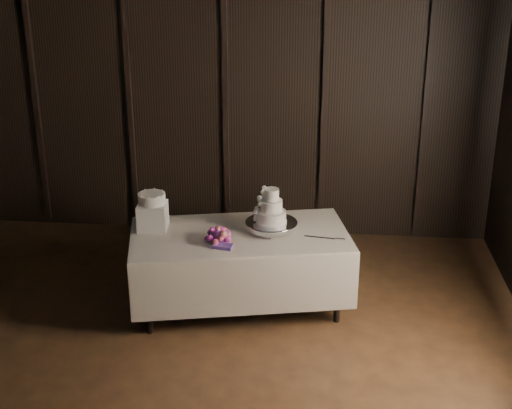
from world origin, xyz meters
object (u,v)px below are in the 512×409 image
Objects in this scene: cake_stand at (271,226)px; bouquet at (219,236)px; display_table at (240,267)px; wedding_cake at (269,209)px; box_pedestal at (153,216)px; small_cake at (152,199)px.

bouquet is (-0.45, -0.29, 0.02)m from cake_stand.
display_table is 5.66× the size of bouquet.
display_table is 0.62m from wedding_cake.
small_cake reaches higher than box_pedestal.
display_table is 4.47× the size of cake_stand.
small_cake is (-1.07, -0.04, 0.08)m from wedding_cake.
bouquet is at bearing -149.30° from wedding_cake.
wedding_cake is at bearing 2.20° from box_pedestal.
wedding_cake reaches higher than bouquet.
wedding_cake is 1.25× the size of box_pedestal.
wedding_cake is 0.53m from bouquet.
small_cake is (-0.81, 0.03, 0.64)m from display_table.
display_table is at bearing -2.08° from box_pedestal.
wedding_cake reaches higher than box_pedestal.
box_pedestal is at bearing 159.80° from bouquet.
box_pedestal is 1.04× the size of small_cake.
bouquet is 1.47× the size of box_pedestal.
display_table is at bearing -167.66° from wedding_cake.
box_pedestal is (-1.07, -0.04, -0.09)m from wedding_cake.
box_pedestal is (-1.10, -0.05, 0.08)m from cake_stand.
wedding_cake is (-0.02, -0.01, 0.17)m from cake_stand.
bouquet is 1.53× the size of small_cake.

